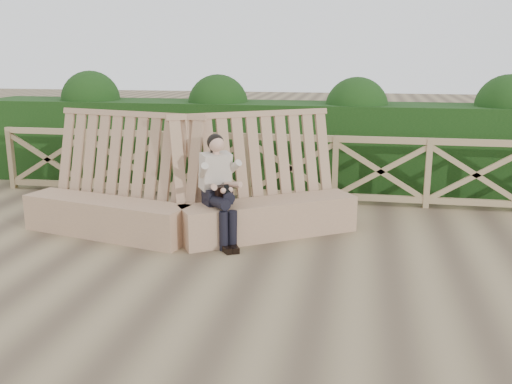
# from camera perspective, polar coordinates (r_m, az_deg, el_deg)

# --- Properties ---
(ground) EXTENTS (60.00, 60.00, 0.00)m
(ground) POSITION_cam_1_polar(r_m,az_deg,el_deg) (6.09, -0.87, -9.13)
(ground) COLOR brown
(ground) RESTS_ON ground
(bench) EXTENTS (4.46, 1.95, 1.62)m
(bench) POSITION_cam_1_polar(r_m,az_deg,el_deg) (7.63, -6.83, -1.23)
(bench) COLOR #9E775A
(bench) RESTS_ON ground
(woman) EXTENTS (0.67, 0.81, 1.39)m
(woman) POSITION_cam_1_polar(r_m,az_deg,el_deg) (7.18, -3.72, 0.78)
(woman) COLOR black
(woman) RESTS_ON ground
(guardrail) EXTENTS (10.10, 0.09, 1.10)m
(guardrail) POSITION_cam_1_polar(r_m,az_deg,el_deg) (9.25, 3.46, 2.41)
(guardrail) COLOR #957D56
(guardrail) RESTS_ON ground
(hedge) EXTENTS (12.00, 1.20, 1.50)m
(hedge) POSITION_cam_1_polar(r_m,az_deg,el_deg) (10.39, 4.32, 4.75)
(hedge) COLOR black
(hedge) RESTS_ON ground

